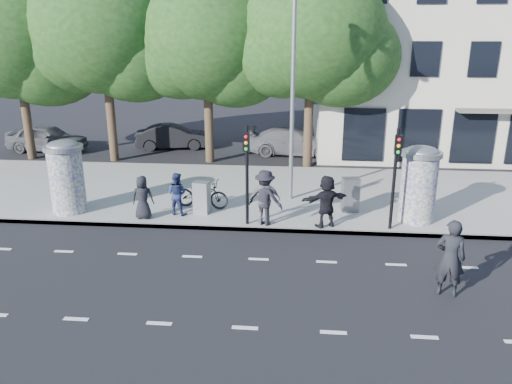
# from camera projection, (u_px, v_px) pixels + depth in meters

# --- Properties ---
(ground) EXTENTS (120.00, 120.00, 0.00)m
(ground) POSITION_uv_depth(u_px,v_px,m) (254.00, 282.00, 13.46)
(ground) COLOR black
(ground) RESTS_ON ground
(sidewalk) EXTENTS (40.00, 8.00, 0.15)m
(sidewalk) POSITION_uv_depth(u_px,v_px,m) (271.00, 193.00, 20.54)
(sidewalk) COLOR gray
(sidewalk) RESTS_ON ground
(curb) EXTENTS (40.00, 0.10, 0.16)m
(curb) POSITION_uv_depth(u_px,v_px,m) (264.00, 229.00, 16.79)
(curb) COLOR slate
(curb) RESTS_ON ground
(lane_dash_near) EXTENTS (32.00, 0.12, 0.01)m
(lane_dash_near) POSITION_uv_depth(u_px,v_px,m) (245.00, 328.00, 11.37)
(lane_dash_near) COLOR silver
(lane_dash_near) RESTS_ON ground
(lane_dash_far) EXTENTS (32.00, 0.12, 0.01)m
(lane_dash_far) POSITION_uv_depth(u_px,v_px,m) (259.00, 259.00, 14.78)
(lane_dash_far) COLOR silver
(lane_dash_far) RESTS_ON ground
(ad_column_left) EXTENTS (1.36, 1.36, 2.65)m
(ad_column_left) POSITION_uv_depth(u_px,v_px,m) (66.00, 175.00, 17.87)
(ad_column_left) COLOR beige
(ad_column_left) RESTS_ON sidewalk
(ad_column_right) EXTENTS (1.36, 1.36, 2.65)m
(ad_column_right) POSITION_uv_depth(u_px,v_px,m) (419.00, 182.00, 16.98)
(ad_column_right) COLOR beige
(ad_column_right) RESTS_ON sidewalk
(traffic_pole_near) EXTENTS (0.22, 0.31, 3.40)m
(traffic_pole_near) POSITION_uv_depth(u_px,v_px,m) (247.00, 165.00, 16.41)
(traffic_pole_near) COLOR black
(traffic_pole_near) RESTS_ON sidewalk
(traffic_pole_far) EXTENTS (0.22, 0.31, 3.40)m
(traffic_pole_far) POSITION_uv_depth(u_px,v_px,m) (395.00, 169.00, 16.00)
(traffic_pole_far) COLOR black
(traffic_pole_far) RESTS_ON sidewalk
(street_lamp) EXTENTS (0.25, 0.93, 8.00)m
(street_lamp) POSITION_uv_depth(u_px,v_px,m) (293.00, 78.00, 18.19)
(street_lamp) COLOR slate
(street_lamp) RESTS_ON sidewalk
(tree_far_left) EXTENTS (7.20, 7.20, 9.26)m
(tree_far_left) POSITION_uv_depth(u_px,v_px,m) (15.00, 36.00, 24.51)
(tree_far_left) COLOR #38281C
(tree_far_left) RESTS_ON ground
(tree_mid_left) EXTENTS (7.20, 7.20, 9.57)m
(tree_mid_left) POSITION_uv_depth(u_px,v_px,m) (103.00, 30.00, 24.02)
(tree_mid_left) COLOR #38281C
(tree_mid_left) RESTS_ON ground
(tree_near_left) EXTENTS (6.80, 6.80, 8.97)m
(tree_near_left) POSITION_uv_depth(u_px,v_px,m) (206.00, 39.00, 23.91)
(tree_near_left) COLOR #38281C
(tree_near_left) RESTS_ON ground
(tree_center) EXTENTS (7.00, 7.00, 9.30)m
(tree_center) POSITION_uv_depth(u_px,v_px,m) (311.00, 34.00, 23.03)
(tree_center) COLOR #38281C
(tree_center) RESTS_ON ground
(building) EXTENTS (20.30, 15.85, 12.00)m
(building) POSITION_uv_depth(u_px,v_px,m) (487.00, 39.00, 29.50)
(building) COLOR beige
(building) RESTS_ON ground
(ped_a) EXTENTS (0.79, 0.55, 1.55)m
(ped_a) POSITION_uv_depth(u_px,v_px,m) (143.00, 197.00, 17.36)
(ped_a) COLOR black
(ped_a) RESTS_ON sidewalk
(ped_c) EXTENTS (0.87, 0.75, 1.55)m
(ped_c) POSITION_uv_depth(u_px,v_px,m) (177.00, 194.00, 17.77)
(ped_c) COLOR navy
(ped_c) RESTS_ON sidewalk
(ped_d) EXTENTS (1.40, 1.07, 1.91)m
(ped_d) POSITION_uv_depth(u_px,v_px,m) (265.00, 198.00, 16.76)
(ped_d) COLOR black
(ped_d) RESTS_ON sidewalk
(ped_e) EXTENTS (1.10, 0.69, 1.79)m
(ped_e) POSITION_uv_depth(u_px,v_px,m) (265.00, 199.00, 16.78)
(ped_e) COLOR gray
(ped_e) RESTS_ON sidewalk
(ped_f) EXTENTS (1.75, 1.23, 1.79)m
(ped_f) POSITION_uv_depth(u_px,v_px,m) (326.00, 201.00, 16.60)
(ped_f) COLOR black
(ped_f) RESTS_ON sidewalk
(man_road) EXTENTS (0.84, 0.64, 2.05)m
(man_road) POSITION_uv_depth(u_px,v_px,m) (450.00, 258.00, 12.51)
(man_road) COLOR black
(man_road) RESTS_ON ground
(bicycle) EXTENTS (1.02, 2.12, 1.07)m
(bicycle) POSITION_uv_depth(u_px,v_px,m) (202.00, 194.00, 18.50)
(bicycle) COLOR black
(bicycle) RESTS_ON sidewalk
(cabinet_left) EXTENTS (0.63, 0.51, 1.16)m
(cabinet_left) POSITION_uv_depth(u_px,v_px,m) (202.00, 197.00, 17.96)
(cabinet_left) COLOR gray
(cabinet_left) RESTS_ON sidewalk
(cabinet_right) EXTENTS (0.66, 0.53, 1.26)m
(cabinet_right) POSITION_uv_depth(u_px,v_px,m) (350.00, 195.00, 18.11)
(cabinet_right) COLOR slate
(cabinet_right) RESTS_ON sidewalk
(car_left) EXTENTS (2.13, 4.54, 1.50)m
(car_left) POSITION_uv_depth(u_px,v_px,m) (47.00, 138.00, 27.77)
(car_left) COLOR #4B4E52
(car_left) RESTS_ON ground
(car_mid) EXTENTS (2.27, 4.39, 1.38)m
(car_mid) POSITION_uv_depth(u_px,v_px,m) (173.00, 137.00, 28.43)
(car_mid) COLOR black
(car_mid) RESTS_ON ground
(car_right) EXTENTS (2.15, 4.95, 1.42)m
(car_right) POSITION_uv_depth(u_px,v_px,m) (293.00, 142.00, 27.07)
(car_right) COLOR slate
(car_right) RESTS_ON ground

